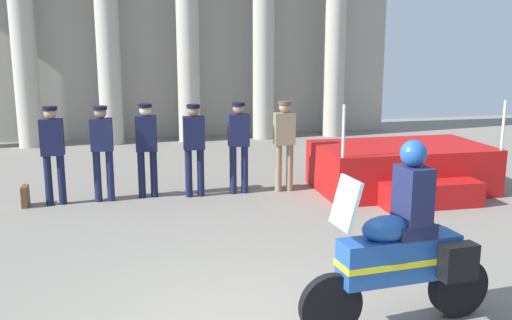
# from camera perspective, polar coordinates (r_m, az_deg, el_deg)

# --- Properties ---
(colonnade_backdrop) EXTENTS (14.52, 1.48, 6.51)m
(colonnade_backdrop) POSITION_cam_1_polar(r_m,az_deg,el_deg) (16.80, -10.74, 13.94)
(colonnade_backdrop) COLOR #A49F91
(colonnade_backdrop) RESTS_ON ground_plane
(reviewing_stand) EXTENTS (3.19, 2.39, 1.77)m
(reviewing_stand) POSITION_cam_1_polar(r_m,az_deg,el_deg) (11.30, 14.26, -0.87)
(reviewing_stand) COLOR #B71414
(reviewing_stand) RESTS_ON ground_plane
(officer_in_row_0) EXTENTS (0.39, 0.24, 1.72)m
(officer_in_row_0) POSITION_cam_1_polar(r_m,az_deg,el_deg) (10.51, -19.43, 1.18)
(officer_in_row_0) COLOR #141938
(officer_in_row_0) RESTS_ON ground_plane
(officer_in_row_1) EXTENTS (0.39, 0.24, 1.70)m
(officer_in_row_1) POSITION_cam_1_polar(r_m,az_deg,el_deg) (10.48, -14.93, 1.39)
(officer_in_row_1) COLOR #191E42
(officer_in_row_1) RESTS_ON ground_plane
(officer_in_row_2) EXTENTS (0.39, 0.24, 1.71)m
(officer_in_row_2) POSITION_cam_1_polar(r_m,az_deg,el_deg) (10.57, -10.75, 1.67)
(officer_in_row_2) COLOR #141938
(officer_in_row_2) RESTS_ON ground_plane
(officer_in_row_3) EXTENTS (0.39, 0.24, 1.69)m
(officer_in_row_3) POSITION_cam_1_polar(r_m,az_deg,el_deg) (10.50, -6.13, 1.71)
(officer_in_row_3) COLOR #141938
(officer_in_row_3) RESTS_ON ground_plane
(officer_in_row_4) EXTENTS (0.39, 0.24, 1.71)m
(officer_in_row_4) POSITION_cam_1_polar(r_m,az_deg,el_deg) (10.67, -1.72, 1.97)
(officer_in_row_4) COLOR #191E42
(officer_in_row_4) RESTS_ON ground_plane
(officer_in_row_5) EXTENTS (0.39, 0.24, 1.71)m
(officer_in_row_5) POSITION_cam_1_polar(r_m,az_deg,el_deg) (10.83, 2.81, 2.13)
(officer_in_row_5) COLOR #847A5B
(officer_in_row_5) RESTS_ON ground_plane
(motorcycle_with_rider) EXTENTS (2.09, 0.73, 1.90)m
(motorcycle_with_rider) POSITION_cam_1_polar(r_m,az_deg,el_deg) (5.97, 14.54, -8.61)
(motorcycle_with_rider) COLOR black
(motorcycle_with_rider) RESTS_ON ground_plane
(briefcase_on_ground) EXTENTS (0.10, 0.32, 0.36)m
(briefcase_on_ground) POSITION_cam_1_polar(r_m,az_deg,el_deg) (10.75, -21.80, -3.34)
(briefcase_on_ground) COLOR brown
(briefcase_on_ground) RESTS_ON ground_plane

